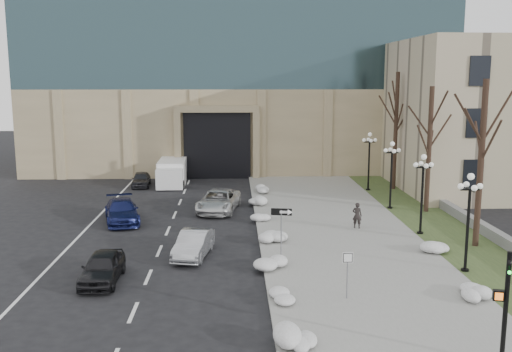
% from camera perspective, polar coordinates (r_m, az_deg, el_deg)
% --- Properties ---
extents(ground, '(160.00, 160.00, 0.00)m').
position_cam_1_polar(ground, '(21.39, 4.92, -15.29)').
color(ground, black).
rests_on(ground, ground).
extents(sidewalk, '(9.00, 40.00, 0.12)m').
position_cam_1_polar(sidewalk, '(34.93, 7.78, -5.20)').
color(sidewalk, gray).
rests_on(sidewalk, ground).
extents(curb, '(0.30, 40.00, 0.14)m').
position_cam_1_polar(curb, '(34.43, 0.36, -5.31)').
color(curb, gray).
rests_on(curb, ground).
extents(grass_strip, '(4.00, 40.00, 0.10)m').
position_cam_1_polar(grass_strip, '(36.62, 17.89, -4.91)').
color(grass_strip, '#354723').
rests_on(grass_strip, ground).
extents(stone_wall, '(0.50, 30.00, 0.70)m').
position_cam_1_polar(stone_wall, '(39.07, 19.67, -3.64)').
color(stone_wall, gray).
rests_on(stone_wall, ground).
extents(car_a, '(1.59, 3.95, 1.35)m').
position_cam_1_polar(car_a, '(26.74, -15.12, -8.81)').
color(car_a, black).
rests_on(car_a, ground).
extents(car_b, '(2.08, 4.21, 1.33)m').
position_cam_1_polar(car_b, '(29.49, -6.26, -6.78)').
color(car_b, '#9EA1A6').
rests_on(car_b, ground).
extents(car_c, '(3.14, 5.24, 1.42)m').
position_cam_1_polar(car_c, '(37.13, -13.28, -3.44)').
color(car_c, '#161C4F').
rests_on(car_c, ground).
extents(car_d, '(3.30, 5.59, 1.46)m').
position_cam_1_polar(car_d, '(39.11, -3.77, -2.49)').
color(car_d, silver).
rests_on(car_d, ground).
extents(car_e, '(1.71, 3.69, 1.23)m').
position_cam_1_polar(car_e, '(48.86, -11.41, -0.32)').
color(car_e, '#2F3034').
rests_on(car_e, ground).
extents(pedestrian, '(0.67, 0.56, 1.56)m').
position_cam_1_polar(pedestrian, '(34.79, 10.08, -3.90)').
color(pedestrian, black).
rests_on(pedestrian, sidewalk).
extents(box_truck, '(2.43, 6.49, 2.04)m').
position_cam_1_polar(box_truck, '(49.42, -8.38, 0.33)').
color(box_truck, silver).
rests_on(box_truck, ground).
extents(one_way_sign, '(1.05, 0.35, 2.83)m').
position_cam_1_polar(one_way_sign, '(27.64, 2.91, -4.28)').
color(one_way_sign, slate).
rests_on(one_way_sign, ground).
extents(keep_sign, '(0.45, 0.06, 2.08)m').
position_cam_1_polar(keep_sign, '(23.74, 9.14, -8.82)').
color(keep_sign, slate).
rests_on(keep_sign, ground).
extents(traffic_signal, '(0.65, 0.86, 3.81)m').
position_cam_1_polar(traffic_signal, '(19.83, 23.57, -12.24)').
color(traffic_signal, black).
rests_on(traffic_signal, ground).
extents(snow_clump_a, '(1.10, 1.60, 0.36)m').
position_cam_1_polar(snow_clump_a, '(19.80, 4.34, -16.48)').
color(snow_clump_a, silver).
rests_on(snow_clump_a, sidewalk).
extents(snow_clump_b, '(1.10, 1.60, 0.36)m').
position_cam_1_polar(snow_clump_b, '(23.56, 2.36, -12.02)').
color(snow_clump_b, silver).
rests_on(snow_clump_b, sidewalk).
extents(snow_clump_c, '(1.10, 1.60, 0.36)m').
position_cam_1_polar(snow_clump_c, '(27.60, 1.70, -8.69)').
color(snow_clump_c, silver).
rests_on(snow_clump_c, sidewalk).
extents(snow_clump_d, '(1.10, 1.60, 0.36)m').
position_cam_1_polar(snow_clump_d, '(31.86, 1.69, -6.14)').
color(snow_clump_d, silver).
rests_on(snow_clump_d, sidewalk).
extents(snow_clump_e, '(1.10, 1.60, 0.36)m').
position_cam_1_polar(snow_clump_e, '(36.22, 0.82, -4.17)').
color(snow_clump_e, silver).
rests_on(snow_clump_e, sidewalk).
extents(snow_clump_f, '(1.10, 1.60, 0.36)m').
position_cam_1_polar(snow_clump_f, '(40.67, 0.11, -2.61)').
color(snow_clump_f, silver).
rests_on(snow_clump_f, sidewalk).
extents(snow_clump_g, '(1.10, 1.60, 0.36)m').
position_cam_1_polar(snow_clump_g, '(45.03, 0.33, -1.39)').
color(snow_clump_g, silver).
rests_on(snow_clump_g, sidewalk).
extents(snow_clump_h, '(1.10, 1.60, 0.36)m').
position_cam_1_polar(snow_clump_h, '(25.58, 20.90, -10.88)').
color(snow_clump_h, silver).
rests_on(snow_clump_h, sidewalk).
extents(snow_clump_i, '(1.10, 1.60, 0.36)m').
position_cam_1_polar(snow_clump_i, '(30.93, 17.57, -7.10)').
color(snow_clump_i, silver).
rests_on(snow_clump_i, sidewalk).
extents(lamppost_a, '(1.18, 1.18, 4.76)m').
position_cam_1_polar(lamppost_a, '(28.08, 20.51, -3.12)').
color(lamppost_a, black).
rests_on(lamppost_a, ground).
extents(lamppost_b, '(1.18, 1.18, 4.76)m').
position_cam_1_polar(lamppost_b, '(34.03, 16.32, -0.71)').
color(lamppost_b, black).
rests_on(lamppost_b, ground).
extents(lamppost_c, '(1.18, 1.18, 4.76)m').
position_cam_1_polar(lamppost_c, '(40.16, 13.40, 0.99)').
color(lamppost_c, black).
rests_on(lamppost_c, ground).
extents(lamppost_d, '(1.18, 1.18, 4.76)m').
position_cam_1_polar(lamppost_d, '(46.38, 11.26, 2.23)').
color(lamppost_d, black).
rests_on(lamppost_d, ground).
extents(tree_near, '(3.20, 3.20, 9.00)m').
position_cam_1_polar(tree_near, '(32.14, 21.70, 3.36)').
color(tree_near, black).
rests_on(tree_near, ground).
extents(tree_mid, '(3.20, 3.20, 8.50)m').
position_cam_1_polar(tree_mid, '(39.58, 17.01, 4.24)').
color(tree_mid, black).
rests_on(tree_mid, ground).
extents(tree_far, '(3.20, 3.20, 9.50)m').
position_cam_1_polar(tree_far, '(47.13, 13.86, 6.01)').
color(tree_far, black).
rests_on(tree_far, ground).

